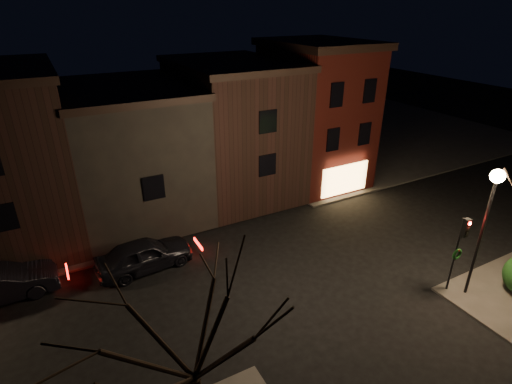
{
  "coord_description": "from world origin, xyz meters",
  "views": [
    {
      "loc": [
        -10.25,
        -14.88,
        12.94
      ],
      "look_at": [
        -0.5,
        3.25,
        3.2
      ],
      "focal_mm": 28.0,
      "sensor_mm": 36.0,
      "label": 1
    }
  ],
  "objects_px": {
    "traffic_signal": "(460,244)",
    "parked_car_a": "(145,254)",
    "bare_tree_left": "(189,320)",
    "street_lamp_near": "(491,200)"
  },
  "relations": [
    {
      "from": "parked_car_a",
      "to": "street_lamp_near",
      "type": "bearing_deg",
      "value": -130.83
    },
    {
      "from": "traffic_signal",
      "to": "bare_tree_left",
      "type": "relative_size",
      "value": 0.54
    },
    {
      "from": "street_lamp_near",
      "to": "bare_tree_left",
      "type": "bearing_deg",
      "value": -175.97
    },
    {
      "from": "parked_car_a",
      "to": "bare_tree_left",
      "type": "bearing_deg",
      "value": 169.93
    },
    {
      "from": "traffic_signal",
      "to": "parked_car_a",
      "type": "distance_m",
      "value": 15.71
    },
    {
      "from": "bare_tree_left",
      "to": "parked_car_a",
      "type": "xyz_separation_m",
      "value": [
        0.93,
        10.57,
        -4.57
      ]
    },
    {
      "from": "bare_tree_left",
      "to": "street_lamp_near",
      "type": "bearing_deg",
      "value": 4.03
    },
    {
      "from": "traffic_signal",
      "to": "parked_car_a",
      "type": "bearing_deg",
      "value": 144.37
    },
    {
      "from": "traffic_signal",
      "to": "bare_tree_left",
      "type": "distance_m",
      "value": 13.93
    },
    {
      "from": "street_lamp_near",
      "to": "parked_car_a",
      "type": "height_order",
      "value": "street_lamp_near"
    }
  ]
}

